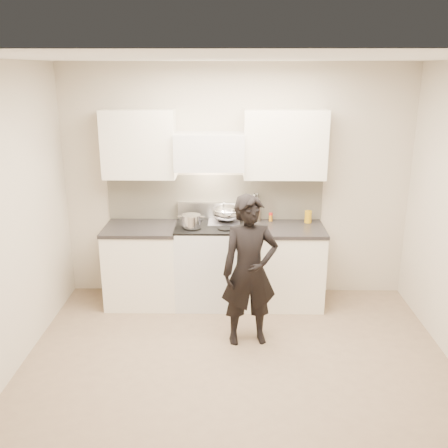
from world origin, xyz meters
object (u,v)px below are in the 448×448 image
Objects in this scene: stove at (210,264)px; counter_right at (282,265)px; person at (250,271)px; wok at (228,213)px; utensil_crock at (255,213)px.

stove is 0.83m from counter_right.
person reaches higher than stove.
wok reaches higher than stove.
person reaches higher than counter_right.
stove is at bearing -149.72° from wok.
person is at bearing -77.49° from wok.
person is at bearing -64.46° from stove.
wok reaches higher than counter_right.
person is (0.22, -1.00, -0.30)m from wok.
utensil_crock is (-0.31, 0.24, 0.56)m from counter_right.
counter_right is 0.68m from utensil_crock.
utensil_crock is at bearing 24.44° from stove.
person reaches higher than wok.
stove is 1.04× the size of counter_right.
counter_right is at bearing 0.00° from stove.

